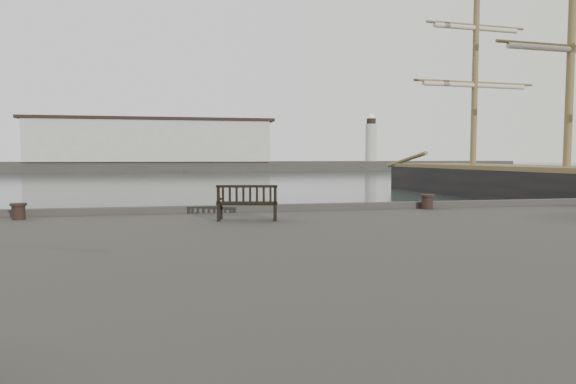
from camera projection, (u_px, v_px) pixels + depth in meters
name	position (u px, v px, depth m)	size (l,w,h in m)	color
ground	(255.00, 267.00, 14.14)	(400.00, 400.00, 0.00)	black
breakwater	(170.00, 150.00, 102.87)	(140.00, 9.50, 12.20)	#383530
bench	(247.00, 209.00, 11.93)	(1.47, 0.75, 0.81)	black
bollard_left	(19.00, 211.00, 12.08)	(0.37, 0.37, 0.39)	black
bollard_right	(427.00, 202.00, 14.48)	(0.40, 0.40, 0.42)	black
tall_ship_main	(566.00, 193.00, 33.05)	(9.59, 35.21, 26.09)	black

